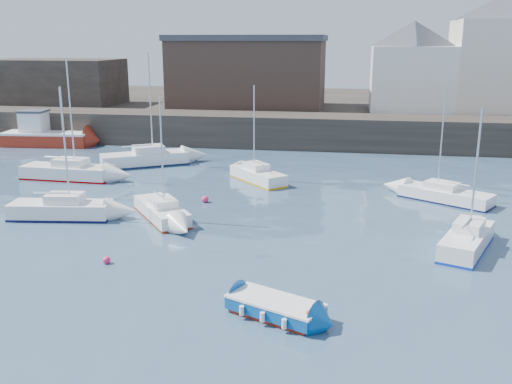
% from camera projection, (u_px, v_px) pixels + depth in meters
% --- Properties ---
extents(water, '(220.00, 220.00, 0.00)m').
position_uv_depth(water, '(203.00, 311.00, 21.50)').
color(water, '#2D4760').
rests_on(water, ground).
extents(quay_wall, '(90.00, 5.00, 3.00)m').
position_uv_depth(quay_wall, '(296.00, 131.00, 54.45)').
color(quay_wall, '#28231E').
rests_on(quay_wall, ground).
extents(land_strip, '(90.00, 32.00, 2.80)m').
position_uv_depth(land_strip, '(310.00, 110.00, 71.63)').
color(land_strip, '#28231E').
rests_on(land_strip, ground).
extents(bldg_east_a, '(13.36, 13.36, 11.80)m').
position_uv_depth(bldg_east_a, '(507.00, 51.00, 56.04)').
color(bldg_east_a, beige).
rests_on(bldg_east_a, land_strip).
extents(bldg_east_d, '(11.14, 11.14, 8.95)m').
position_uv_depth(bldg_east_d, '(412.00, 66.00, 57.37)').
color(bldg_east_d, white).
rests_on(bldg_east_d, land_strip).
extents(warehouse, '(16.40, 10.40, 7.60)m').
position_uv_depth(warehouse, '(249.00, 71.00, 61.71)').
color(warehouse, '#3D2D26').
rests_on(warehouse, land_strip).
extents(bldg_west, '(14.00, 8.00, 5.00)m').
position_uv_depth(bldg_west, '(57.00, 82.00, 64.62)').
color(bldg_west, '#353028').
rests_on(bldg_west, land_strip).
extents(blue_dinghy, '(3.91, 2.89, 0.68)m').
position_uv_depth(blue_dinghy, '(275.00, 307.00, 20.99)').
color(blue_dinghy, maroon).
rests_on(blue_dinghy, ground).
extents(fishing_boat, '(8.48, 3.78, 5.46)m').
position_uv_depth(fishing_boat, '(45.00, 135.00, 55.05)').
color(fishing_boat, maroon).
rests_on(fishing_boat, ground).
extents(sailboat_a, '(5.93, 2.56, 7.46)m').
position_uv_depth(sailboat_a, '(61.00, 209.00, 32.63)').
color(sailboat_a, white).
rests_on(sailboat_a, ground).
extents(sailboat_b, '(4.63, 5.38, 6.97)m').
position_uv_depth(sailboat_b, '(162.00, 211.00, 32.61)').
color(sailboat_b, white).
rests_on(sailboat_b, ground).
extents(sailboat_c, '(3.49, 5.44, 6.84)m').
position_uv_depth(sailboat_c, '(467.00, 240.00, 27.65)').
color(sailboat_c, white).
rests_on(sailboat_c, ground).
extents(sailboat_d, '(5.84, 4.61, 7.33)m').
position_uv_depth(sailboat_d, '(445.00, 195.00, 36.01)').
color(sailboat_d, white).
rests_on(sailboat_d, ground).
extents(sailboat_e, '(6.76, 2.41, 8.59)m').
position_uv_depth(sailboat_e, '(68.00, 171.00, 41.81)').
color(sailboat_e, white).
rests_on(sailboat_e, ground).
extents(sailboat_f, '(4.77, 5.03, 6.84)m').
position_uv_depth(sailboat_f, '(258.00, 175.00, 41.09)').
color(sailboat_f, white).
rests_on(sailboat_f, ground).
extents(sailboat_h, '(7.09, 5.50, 8.94)m').
position_uv_depth(sailboat_h, '(145.00, 158.00, 46.37)').
color(sailboat_h, white).
rests_on(sailboat_h, ground).
extents(buoy_near, '(0.36, 0.36, 0.36)m').
position_uv_depth(buoy_near, '(107.00, 263.00, 26.10)').
color(buoy_near, '#F62663').
rests_on(buoy_near, ground).
extents(buoy_mid, '(0.35, 0.35, 0.35)m').
position_uv_depth(buoy_mid, '(468.00, 258.00, 26.80)').
color(buoy_mid, '#F62663').
rests_on(buoy_mid, ground).
extents(buoy_far, '(0.45, 0.45, 0.45)m').
position_uv_depth(buoy_far, '(205.00, 202.00, 35.92)').
color(buoy_far, '#F62663').
rests_on(buoy_far, ground).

